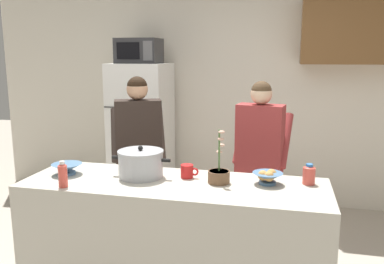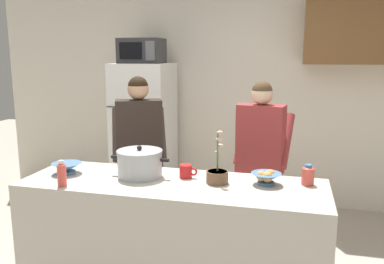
% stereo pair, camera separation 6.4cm
% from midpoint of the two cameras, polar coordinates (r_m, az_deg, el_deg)
% --- Properties ---
extents(back_wall_unit, '(6.00, 0.48, 2.60)m').
position_cam_midpoint_polar(back_wall_unit, '(4.85, 8.34, 6.42)').
color(back_wall_unit, silver).
rests_on(back_wall_unit, ground).
extents(kitchen_island, '(2.11, 0.68, 0.92)m').
position_cam_midpoint_polar(kitchen_island, '(2.97, -2.10, -15.62)').
color(kitchen_island, '#BCB7A8').
rests_on(kitchen_island, ground).
extents(refrigerator, '(0.64, 0.68, 1.69)m').
position_cam_midpoint_polar(refrigerator, '(4.79, -6.41, -0.46)').
color(refrigerator, white).
rests_on(refrigerator, ground).
extents(microwave, '(0.48, 0.37, 0.28)m').
position_cam_midpoint_polar(microwave, '(4.68, -6.76, 11.38)').
color(microwave, '#2D2D30').
rests_on(microwave, refrigerator).
extents(person_near_pot, '(0.59, 0.55, 1.60)m').
position_cam_midpoint_polar(person_near_pot, '(3.64, -6.98, -1.70)').
color(person_near_pot, black).
rests_on(person_near_pot, ground).
extents(person_by_sink, '(0.53, 0.47, 1.57)m').
position_cam_midpoint_polar(person_by_sink, '(3.56, 10.23, -2.50)').
color(person_by_sink, '#33384C').
rests_on(person_by_sink, ground).
extents(cooking_pot, '(0.44, 0.33, 0.23)m').
position_cam_midpoint_polar(cooking_pot, '(2.91, -6.81, -4.45)').
color(cooking_pot, '#ADAFB5').
rests_on(cooking_pot, kitchen_island).
extents(coffee_mug, '(0.13, 0.09, 0.10)m').
position_cam_midpoint_polar(coffee_mug, '(2.87, -0.20, -5.60)').
color(coffee_mug, red).
rests_on(coffee_mug, kitchen_island).
extents(bread_bowl, '(0.21, 0.21, 0.10)m').
position_cam_midpoint_polar(bread_bowl, '(2.77, 11.16, -6.35)').
color(bread_bowl, '#4C7299').
rests_on(bread_bowl, kitchen_island).
extents(empty_bowl, '(0.22, 0.22, 0.08)m').
position_cam_midpoint_polar(empty_bowl, '(3.10, -16.77, -4.84)').
color(empty_bowl, '#4C7299').
rests_on(empty_bowl, kitchen_island).
extents(bottle_near_edge, '(0.08, 0.08, 0.14)m').
position_cam_midpoint_polar(bottle_near_edge, '(2.83, 16.79, -5.86)').
color(bottle_near_edge, '#D84C3F').
rests_on(bottle_near_edge, kitchen_island).
extents(bottle_mid_counter, '(0.06, 0.06, 0.18)m').
position_cam_midpoint_polar(bottle_mid_counter, '(2.81, -17.42, -5.67)').
color(bottle_mid_counter, '#D84C3F').
rests_on(bottle_mid_counter, kitchen_island).
extents(potted_orchid, '(0.15, 0.15, 0.37)m').
position_cam_midpoint_polar(potted_orchid, '(2.76, 4.29, -6.06)').
color(potted_orchid, brown).
rests_on(potted_orchid, kitchen_island).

